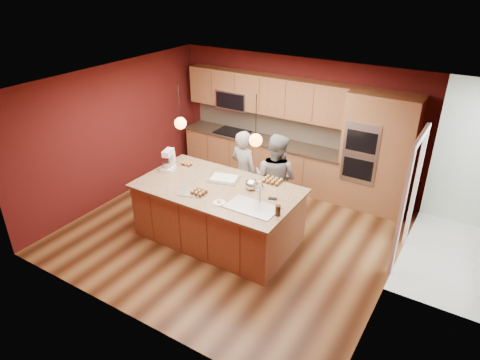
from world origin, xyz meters
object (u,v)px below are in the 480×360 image
Objects in this scene: person_left at (244,173)px; stand_mixer at (169,161)px; island at (219,213)px; person_right at (275,179)px; mixing_bowl at (251,184)px.

stand_mixer is at bearing 55.34° from person_left.
island is 1.65× the size of person_left.
person_right reaches higher than person_left.
person_left is 7.48× the size of mixing_bowl.
person_right is at bearing 11.67° from stand_mixer.
person_right reaches higher than stand_mixer.
mixing_bowl is at bearing -11.92° from stand_mixer.
person_right is 4.48× the size of stand_mixer.
stand_mixer is 1.74× the size of mixing_bowl.
island is 0.80m from mixing_bowl.
mixing_bowl is (0.62, -0.78, 0.27)m from person_left.
island is at bearing -154.27° from mixing_bowl.
person_left is (-0.12, 1.02, 0.32)m from island.
island is 1.32m from stand_mixer.
stand_mixer is at bearing 175.12° from island.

